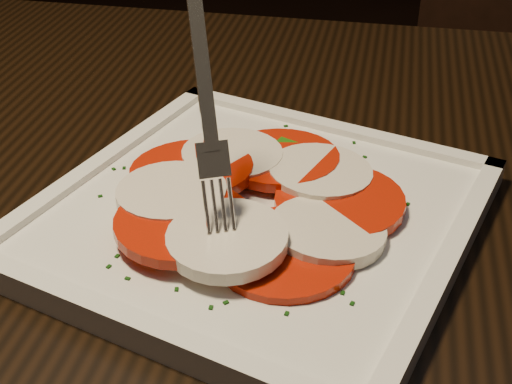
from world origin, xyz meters
TOP-DOWN VIEW (x-y plane):
  - table at (0.08, -0.18)m, footprint 1.24×0.86m
  - plate at (-0.02, -0.25)m, footprint 0.37×0.37m
  - caprese_salad at (-0.02, -0.25)m, footprint 0.24×0.25m
  - fork at (-0.05, -0.26)m, footprint 0.08×0.11m

SIDE VIEW (x-z plane):
  - table at x=0.08m, z-range 0.28..1.03m
  - plate at x=-0.02m, z-range 0.75..0.76m
  - caprese_salad at x=-0.02m, z-range 0.76..0.79m
  - fork at x=-0.05m, z-range 0.79..0.96m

